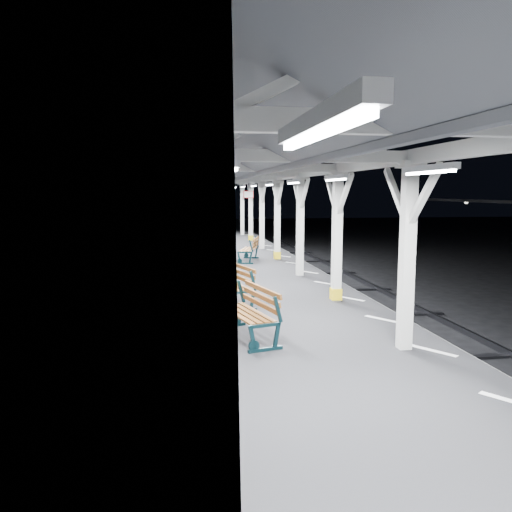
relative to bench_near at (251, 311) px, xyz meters
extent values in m
plane|color=black|center=(0.61, 0.92, -1.52)|extent=(120.00, 120.00, 0.00)
cube|color=black|center=(0.61, 0.92, -1.02)|extent=(6.00, 50.00, 1.00)
cube|color=silver|center=(-1.84, 0.92, -0.52)|extent=(1.00, 48.00, 0.01)
cube|color=silver|center=(3.06, 0.92, -0.52)|extent=(1.00, 48.00, 0.01)
cube|color=#2D2D33|center=(-4.94, 0.92, -1.44)|extent=(0.08, 60.00, 0.16)
cube|color=#2D2D33|center=(-3.84, 0.92, -1.44)|extent=(0.08, 60.00, 0.16)
cube|color=black|center=(-4.39, 0.92, -1.49)|extent=(2.20, 0.22, 0.06)
cube|color=#2D2D33|center=(5.06, 0.92, -1.44)|extent=(0.08, 60.00, 0.16)
cube|color=#2D2D33|center=(6.16, 0.92, -1.44)|extent=(0.08, 60.00, 0.16)
cube|color=black|center=(5.61, 0.92, -1.49)|extent=(2.20, 0.22, 0.06)
cube|color=beige|center=(-1.39, -8.53, 2.23)|extent=(0.10, 0.99, 0.99)
cube|color=beige|center=(-1.39, -5.08, 1.08)|extent=(0.22, 0.22, 3.20)
cube|color=beige|center=(-1.39, -5.08, 2.74)|extent=(0.40, 0.40, 0.12)
cube|color=yellow|center=(-1.39, -5.08, -0.34)|extent=(0.26, 0.26, 0.30)
cube|color=beige|center=(-1.39, -4.53, 2.23)|extent=(0.10, 0.99, 0.99)
cube|color=beige|center=(-1.39, -5.63, 2.23)|extent=(0.10, 0.99, 0.99)
cube|color=beige|center=(-1.39, -1.08, 1.08)|extent=(0.22, 0.22, 3.20)
cube|color=beige|center=(-1.39, -1.08, 2.74)|extent=(0.40, 0.40, 0.12)
cube|color=beige|center=(-1.39, -0.53, 2.23)|extent=(0.10, 0.99, 0.99)
cube|color=beige|center=(-1.39, -1.63, 2.23)|extent=(0.10, 0.99, 0.99)
cube|color=beige|center=(-1.39, 2.92, 1.08)|extent=(0.22, 0.22, 3.20)
cube|color=beige|center=(-1.39, 2.92, 2.74)|extent=(0.40, 0.40, 0.12)
cube|color=yellow|center=(-1.39, 2.92, -0.34)|extent=(0.26, 0.26, 0.30)
cube|color=beige|center=(-1.39, 3.47, 2.23)|extent=(0.10, 0.99, 0.99)
cube|color=beige|center=(-1.39, 2.37, 2.23)|extent=(0.10, 0.99, 0.99)
cube|color=beige|center=(-1.39, 6.92, 1.08)|extent=(0.22, 0.22, 3.20)
cube|color=beige|center=(-1.39, 6.92, 2.74)|extent=(0.40, 0.40, 0.12)
cube|color=beige|center=(-1.39, 7.47, 2.23)|extent=(0.10, 0.99, 0.99)
cube|color=beige|center=(-1.39, 6.37, 2.23)|extent=(0.10, 0.99, 0.99)
cube|color=beige|center=(-1.39, 10.92, 1.08)|extent=(0.22, 0.22, 3.20)
cube|color=beige|center=(-1.39, 10.92, 2.74)|extent=(0.40, 0.40, 0.12)
cube|color=yellow|center=(-1.39, 10.92, -0.34)|extent=(0.26, 0.26, 0.30)
cube|color=beige|center=(-1.39, 11.47, 2.23)|extent=(0.10, 0.99, 0.99)
cube|color=beige|center=(-1.39, 10.37, 2.23)|extent=(0.10, 0.99, 0.99)
cube|color=beige|center=(-1.39, 14.92, 1.08)|extent=(0.22, 0.22, 3.20)
cube|color=beige|center=(-1.39, 14.92, 2.74)|extent=(0.40, 0.40, 0.12)
cube|color=beige|center=(-1.39, 15.47, 2.23)|extent=(0.10, 0.99, 0.99)
cube|color=beige|center=(-1.39, 14.37, 2.23)|extent=(0.10, 0.99, 0.99)
cube|color=beige|center=(-1.39, 18.92, 1.08)|extent=(0.22, 0.22, 3.20)
cube|color=beige|center=(-1.39, 18.92, 2.74)|extent=(0.40, 0.40, 0.12)
cube|color=yellow|center=(-1.39, 18.92, -0.34)|extent=(0.26, 0.26, 0.30)
cube|color=beige|center=(-1.39, 19.47, 2.23)|extent=(0.10, 0.99, 0.99)
cube|color=beige|center=(-1.39, 18.37, 2.23)|extent=(0.10, 0.99, 0.99)
cube|color=beige|center=(-1.39, 22.92, 1.08)|extent=(0.22, 0.22, 3.20)
cube|color=beige|center=(-1.39, 22.92, 2.74)|extent=(0.40, 0.40, 0.12)
cube|color=beige|center=(-1.39, 23.47, 2.23)|extent=(0.10, 0.99, 0.99)
cube|color=beige|center=(-1.39, 22.37, 2.23)|extent=(0.10, 0.99, 0.99)
cube|color=beige|center=(2.61, -1.08, 1.08)|extent=(0.22, 0.22, 3.20)
cube|color=beige|center=(2.61, -1.08, 2.74)|extent=(0.40, 0.40, 0.12)
cube|color=beige|center=(2.61, -0.53, 2.23)|extent=(0.10, 0.99, 0.99)
cube|color=beige|center=(2.61, -1.63, 2.23)|extent=(0.10, 0.99, 0.99)
cube|color=beige|center=(2.61, 2.92, 1.08)|extent=(0.22, 0.22, 3.20)
cube|color=beige|center=(2.61, 2.92, 2.74)|extent=(0.40, 0.40, 0.12)
cube|color=yellow|center=(2.61, 2.92, -0.34)|extent=(0.26, 0.26, 0.30)
cube|color=beige|center=(2.61, 3.47, 2.23)|extent=(0.10, 0.99, 0.99)
cube|color=beige|center=(2.61, 2.37, 2.23)|extent=(0.10, 0.99, 0.99)
cube|color=beige|center=(2.61, 6.92, 1.08)|extent=(0.22, 0.22, 3.20)
cube|color=beige|center=(2.61, 6.92, 2.74)|extent=(0.40, 0.40, 0.12)
cube|color=beige|center=(2.61, 7.47, 2.23)|extent=(0.10, 0.99, 0.99)
cube|color=beige|center=(2.61, 6.37, 2.23)|extent=(0.10, 0.99, 0.99)
cube|color=beige|center=(2.61, 10.92, 1.08)|extent=(0.22, 0.22, 3.20)
cube|color=beige|center=(2.61, 10.92, 2.74)|extent=(0.40, 0.40, 0.12)
cube|color=yellow|center=(2.61, 10.92, -0.34)|extent=(0.26, 0.26, 0.30)
cube|color=beige|center=(2.61, 11.47, 2.23)|extent=(0.10, 0.99, 0.99)
cube|color=beige|center=(2.61, 10.37, 2.23)|extent=(0.10, 0.99, 0.99)
cube|color=beige|center=(2.61, 14.92, 1.08)|extent=(0.22, 0.22, 3.20)
cube|color=beige|center=(2.61, 14.92, 2.74)|extent=(0.40, 0.40, 0.12)
cube|color=beige|center=(2.61, 15.47, 2.23)|extent=(0.10, 0.99, 0.99)
cube|color=beige|center=(2.61, 14.37, 2.23)|extent=(0.10, 0.99, 0.99)
cube|color=beige|center=(2.61, 18.92, 1.08)|extent=(0.22, 0.22, 3.20)
cube|color=beige|center=(2.61, 18.92, 2.74)|extent=(0.40, 0.40, 0.12)
cube|color=yellow|center=(2.61, 18.92, -0.34)|extent=(0.26, 0.26, 0.30)
cube|color=beige|center=(2.61, 19.47, 2.23)|extent=(0.10, 0.99, 0.99)
cube|color=beige|center=(2.61, 18.37, 2.23)|extent=(0.10, 0.99, 0.99)
cube|color=beige|center=(2.61, 22.92, 1.08)|extent=(0.22, 0.22, 3.20)
cube|color=beige|center=(2.61, 22.92, 2.74)|extent=(0.40, 0.40, 0.12)
cube|color=beige|center=(2.61, 23.47, 2.23)|extent=(0.10, 0.99, 0.99)
cube|color=beige|center=(2.61, 22.37, 2.23)|extent=(0.10, 0.99, 0.99)
cube|color=beige|center=(-1.39, 0.92, 2.86)|extent=(0.18, 48.00, 0.24)
cube|color=beige|center=(2.61, 0.92, 2.86)|extent=(0.18, 48.00, 0.24)
cube|color=beige|center=(0.61, -5.08, 2.86)|extent=(4.20, 0.14, 0.20)
cube|color=beige|center=(0.61, -1.08, 2.86)|extent=(4.20, 0.14, 0.20)
cube|color=beige|center=(0.61, 2.92, 2.86)|extent=(4.20, 0.14, 0.20)
cube|color=beige|center=(0.61, 6.92, 2.86)|extent=(4.20, 0.14, 0.20)
cube|color=beige|center=(0.61, 10.92, 2.86)|extent=(4.20, 0.14, 0.20)
cube|color=beige|center=(0.61, 14.92, 2.86)|extent=(4.20, 0.14, 0.20)
cube|color=beige|center=(0.61, 18.92, 2.86)|extent=(4.20, 0.14, 0.20)
cube|color=beige|center=(0.61, 22.92, 2.86)|extent=(4.20, 0.14, 0.20)
cube|color=beige|center=(0.61, 0.92, 3.78)|extent=(0.16, 48.00, 0.20)
cube|color=#4A4C51|center=(-0.69, 0.92, 3.40)|extent=(2.80, 49.00, 1.45)
cube|color=#4A4C51|center=(1.91, 0.92, 3.40)|extent=(2.80, 49.00, 1.45)
cube|color=silver|center=(-0.69, -7.08, 2.58)|extent=(0.10, 1.35, 0.08)
cube|color=white|center=(-0.69, -7.08, 2.53)|extent=(0.05, 1.25, 0.05)
cube|color=silver|center=(-0.69, -3.08, 2.58)|extent=(0.10, 1.35, 0.08)
cube|color=white|center=(-0.69, -3.08, 2.53)|extent=(0.05, 1.25, 0.05)
cube|color=silver|center=(-0.69, 0.92, 2.58)|extent=(0.10, 1.35, 0.08)
cube|color=white|center=(-0.69, 0.92, 2.53)|extent=(0.05, 1.25, 0.05)
cube|color=silver|center=(-0.69, 4.92, 2.58)|extent=(0.10, 1.35, 0.08)
cube|color=white|center=(-0.69, 4.92, 2.53)|extent=(0.05, 1.25, 0.05)
cube|color=silver|center=(-0.69, 8.92, 2.58)|extent=(0.10, 1.35, 0.08)
cube|color=white|center=(-0.69, 8.92, 2.53)|extent=(0.05, 1.25, 0.05)
cube|color=silver|center=(-0.69, 12.92, 2.58)|extent=(0.10, 1.35, 0.08)
cube|color=white|center=(-0.69, 12.92, 2.53)|extent=(0.05, 1.25, 0.05)
cube|color=silver|center=(-0.69, 16.92, 2.58)|extent=(0.10, 1.35, 0.08)
cube|color=white|center=(-0.69, 16.92, 2.53)|extent=(0.05, 1.25, 0.05)
cube|color=silver|center=(-0.69, 20.92, 2.58)|extent=(0.10, 1.35, 0.08)
cube|color=white|center=(-0.69, 20.92, 2.53)|extent=(0.05, 1.25, 0.05)
cube|color=silver|center=(1.91, -3.08, 2.58)|extent=(0.10, 1.35, 0.08)
cube|color=white|center=(1.91, -3.08, 2.53)|extent=(0.05, 1.25, 0.05)
cube|color=silver|center=(1.91, 0.92, 2.58)|extent=(0.10, 1.35, 0.08)
cube|color=white|center=(1.91, 0.92, 2.53)|extent=(0.05, 1.25, 0.05)
cube|color=silver|center=(1.91, 4.92, 2.58)|extent=(0.10, 1.35, 0.08)
cube|color=white|center=(1.91, 4.92, 2.53)|extent=(0.05, 1.25, 0.05)
cube|color=silver|center=(1.91, 8.92, 2.58)|extent=(0.10, 1.35, 0.08)
cube|color=white|center=(1.91, 8.92, 2.53)|extent=(0.05, 1.25, 0.05)
cube|color=silver|center=(1.91, 12.92, 2.58)|extent=(0.10, 1.35, 0.08)
cube|color=white|center=(1.91, 12.92, 2.53)|extent=(0.05, 1.25, 0.05)
cube|color=silver|center=(1.91, 16.92, 2.58)|extent=(0.10, 1.35, 0.08)
cube|color=white|center=(1.91, 16.92, 2.53)|extent=(0.05, 1.25, 0.05)
cube|color=silver|center=(1.91, 20.92, 2.58)|extent=(0.10, 1.35, 0.08)
cube|color=white|center=(1.91, 20.92, 2.53)|extent=(0.05, 1.25, 0.05)
cylinder|color=black|center=(-0.70, 4.70, 2.50)|extent=(0.02, 0.02, 0.36)
cube|color=red|center=(-0.70, 4.70, 2.14)|extent=(0.50, 0.03, 0.35)
cube|color=white|center=(-0.70, 4.70, 2.14)|extent=(0.44, 0.04, 0.29)
cylinder|color=black|center=(2.00, 15.34, 2.50)|extent=(0.02, 0.02, 0.36)
cube|color=red|center=(2.00, 15.34, 2.14)|extent=(0.50, 0.03, 0.35)
cube|color=white|center=(2.00, 15.34, 2.14)|extent=(0.44, 0.05, 0.29)
cube|color=black|center=(14.61, 22.92, 0.13)|extent=(0.20, 0.20, 3.30)
sphere|color=silver|center=(14.61, 16.92, 1.70)|extent=(0.20, 0.20, 0.20)
sphere|color=silver|center=(14.61, 22.92, 1.70)|extent=(0.20, 0.20, 0.20)
cube|color=black|center=(0.12, -0.87, -0.49)|extent=(0.65, 0.23, 0.07)
cube|color=black|center=(-0.11, -0.93, -0.27)|extent=(0.18, 0.10, 0.51)
cube|color=black|center=(0.34, -0.82, -0.27)|extent=(0.16, 0.09, 0.51)
cube|color=black|center=(0.36, -0.81, 0.21)|extent=(0.19, 0.10, 0.48)
cube|color=black|center=(-0.33, 0.82, -0.49)|extent=(0.65, 0.23, 0.07)
cube|color=black|center=(-0.56, 0.76, -0.27)|extent=(0.18, 0.10, 0.51)
cube|color=black|center=(-0.11, 0.88, -0.27)|extent=(0.16, 0.09, 0.51)
cube|color=black|center=(-0.09, 0.88, 0.21)|extent=(0.19, 0.10, 0.48)
cube|color=brown|center=(-0.31, -0.08, -0.03)|extent=(0.52, 1.63, 0.04)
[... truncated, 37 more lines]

